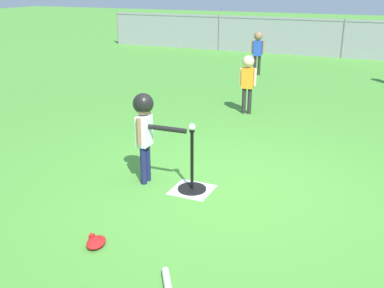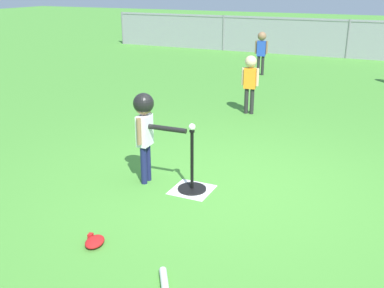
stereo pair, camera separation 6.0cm
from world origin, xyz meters
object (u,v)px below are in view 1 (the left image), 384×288
at_px(batting_tee, 192,181).
at_px(fielder_deep_left, 258,47).
at_px(spare_bat_silver, 168,287).
at_px(baseball_on_tee, 192,127).
at_px(batter_child, 145,120).
at_px(fielder_near_left, 248,77).
at_px(glove_by_plate, 96,242).

height_order(batting_tee, fielder_deep_left, fielder_deep_left).
bearing_deg(spare_bat_silver, baseball_on_tee, 108.23).
xyz_separation_m(baseball_on_tee, batter_child, (-0.57, -0.02, 0.01)).
bearing_deg(spare_bat_silver, fielder_deep_left, 102.01).
xyz_separation_m(batter_child, spare_bat_silver, (1.12, -1.66, -0.72)).
distance_m(fielder_near_left, spare_bat_silver, 5.05).
bearing_deg(batting_tee, batter_child, -177.87).
bearing_deg(baseball_on_tee, glove_by_plate, -102.75).
distance_m(batter_child, spare_bat_silver, 2.13).
bearing_deg(fielder_near_left, batter_child, -93.02).
bearing_deg(fielder_deep_left, batter_child, -84.36).
bearing_deg(batting_tee, baseball_on_tee, 0.00).
relative_size(batting_tee, batter_child, 0.67).
xyz_separation_m(batting_tee, baseball_on_tee, (0.00, 0.00, 0.63)).
height_order(fielder_deep_left, glove_by_plate, fielder_deep_left).
height_order(batter_child, fielder_deep_left, batter_child).
xyz_separation_m(baseball_on_tee, glove_by_plate, (-0.31, -1.38, -0.71)).
distance_m(batting_tee, fielder_near_left, 3.31).
bearing_deg(glove_by_plate, batter_child, 100.61).
xyz_separation_m(batting_tee, fielder_near_left, (-0.40, 3.24, 0.54)).
bearing_deg(batter_child, baseball_on_tee, 2.13).
bearing_deg(batter_child, batting_tee, 2.13).
bearing_deg(fielder_deep_left, batting_tee, -79.59).
distance_m(batter_child, fielder_deep_left, 6.77).
distance_m(batting_tee, baseball_on_tee, 0.63).
xyz_separation_m(fielder_near_left, glove_by_plate, (0.08, -4.63, -0.62)).
xyz_separation_m(batting_tee, spare_bat_silver, (0.55, -1.68, -0.08)).
height_order(fielder_near_left, fielder_deep_left, fielder_deep_left).
distance_m(baseball_on_tee, fielder_near_left, 3.27).
relative_size(batter_child, spare_bat_silver, 1.91).
bearing_deg(baseball_on_tee, batter_child, -177.87).
relative_size(fielder_deep_left, spare_bat_silver, 1.90).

